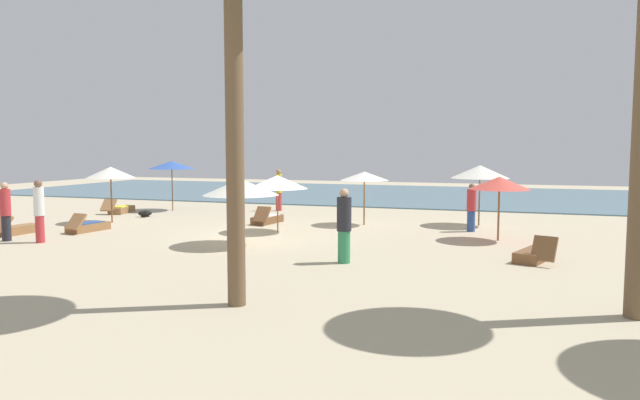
{
  "coord_description": "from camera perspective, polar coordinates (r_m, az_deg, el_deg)",
  "views": [
    {
      "loc": [
        8.13,
        -18.42,
        2.94
      ],
      "look_at": [
        1.62,
        0.74,
        1.1
      ],
      "focal_mm": 32.9,
      "sensor_mm": 36.0,
      "label": 1
    }
  ],
  "objects": [
    {
      "name": "person_0",
      "position": [
        27.03,
        -4.04,
        1.04
      ],
      "size": [
        0.44,
        0.44,
        1.92
      ],
      "color": "#BF3338",
      "rests_on": "ground_plane"
    },
    {
      "name": "lounger_4",
      "position": [
        21.96,
        -21.71,
        -2.41
      ],
      "size": [
        0.8,
        1.75,
        0.69
      ],
      "color": "olive",
      "rests_on": "ground_plane"
    },
    {
      "name": "person_1",
      "position": [
        19.9,
        -25.65,
        -0.91
      ],
      "size": [
        0.34,
        0.34,
        1.94
      ],
      "color": "#BF3338",
      "rests_on": "ground_plane"
    },
    {
      "name": "lounger_0",
      "position": [
        16.11,
        20.14,
        -5.02
      ],
      "size": [
        1.09,
        1.74,
        0.74
      ],
      "color": "brown",
      "rests_on": "ground_plane"
    },
    {
      "name": "umbrella_4",
      "position": [
        19.1,
        17.06,
        1.58
      ],
      "size": [
        1.87,
        1.87,
        2.02
      ],
      "color": "brown",
      "rests_on": "ground_plane"
    },
    {
      "name": "person_3",
      "position": [
        20.73,
        -28.26,
        -0.95
      ],
      "size": [
        0.32,
        0.32,
        1.84
      ],
      "color": "#26262D",
      "rests_on": "ground_plane"
    },
    {
      "name": "dog",
      "position": [
        25.69,
        -16.64,
        -1.25
      ],
      "size": [
        0.6,
        0.55,
        0.3
      ],
      "color": "black",
      "rests_on": "ground_plane"
    },
    {
      "name": "lounger_2",
      "position": [
        22.27,
        -27.42,
        -2.54
      ],
      "size": [
        0.71,
        1.74,
        0.67
      ],
      "color": "olive",
      "rests_on": "ground_plane"
    },
    {
      "name": "umbrella_5",
      "position": [
        27.84,
        -14.23,
        3.32
      ],
      "size": [
        2.11,
        2.11,
        2.29
      ],
      "color": "brown",
      "rests_on": "ground_plane"
    },
    {
      "name": "umbrella_2",
      "position": [
        22.55,
        15.29,
        2.66
      ],
      "size": [
        2.14,
        2.14,
        2.26
      ],
      "color": "brown",
      "rests_on": "ground_plane"
    },
    {
      "name": "umbrella_6",
      "position": [
        20.19,
        -4.16,
        1.75
      ],
      "size": [
        2.09,
        2.09,
        1.96
      ],
      "color": "olive",
      "rests_on": "ground_plane"
    },
    {
      "name": "lounger_1",
      "position": [
        22.61,
        -5.2,
        -1.84
      ],
      "size": [
        0.8,
        1.73,
        0.71
      ],
      "color": "brown",
      "rests_on": "ground_plane"
    },
    {
      "name": "ocean_water",
      "position": [
        36.46,
        5.81,
        0.59
      ],
      "size": [
        48.0,
        16.0,
        0.06
      ],
      "primitive_type": "cube",
      "color": "slate",
      "rests_on": "ground_plane"
    },
    {
      "name": "umbrella_3",
      "position": [
        17.53,
        -7.71,
        1.25
      ],
      "size": [
        2.26,
        2.26,
        1.99
      ],
      "color": "brown",
      "rests_on": "ground_plane"
    },
    {
      "name": "umbrella_1",
      "position": [
        22.04,
        4.34,
        2.33
      ],
      "size": [
        1.84,
        1.84,
        2.02
      ],
      "color": "olive",
      "rests_on": "ground_plane"
    },
    {
      "name": "lounger_3",
      "position": [
        27.52,
        -18.84,
        -0.85
      ],
      "size": [
        0.94,
        1.79,
        0.66
      ],
      "color": "olive",
      "rests_on": "ground_plane"
    },
    {
      "name": "umbrella_0",
      "position": [
        24.03,
        -19.7,
        2.54
      ],
      "size": [
        1.88,
        1.88,
        2.18
      ],
      "color": "brown",
      "rests_on": "ground_plane"
    },
    {
      "name": "person_4",
      "position": [
        20.98,
        14.51,
        -0.7
      ],
      "size": [
        0.45,
        0.45,
        1.67
      ],
      "color": "#2D4C8C",
      "rests_on": "ground_plane"
    },
    {
      "name": "person_2",
      "position": [
        14.82,
        2.36,
        -2.5
      ],
      "size": [
        0.5,
        0.5,
        1.9
      ],
      "color": "#338C59",
      "rests_on": "ground_plane"
    },
    {
      "name": "ground_plane",
      "position": [
        20.35,
        -5.01,
        -3.13
      ],
      "size": [
        60.0,
        60.0,
        0.0
      ],
      "primitive_type": "plane",
      "color": "#BCAD8E"
    }
  ]
}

